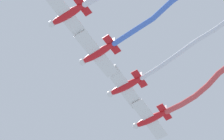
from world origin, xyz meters
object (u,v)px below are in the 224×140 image
airplane_lead (150,119)px  airplane_slot (67,15)px  airplane_right_wing (97,53)px  airplane_left_wing (125,87)px

airplane_lead → airplane_slot: airplane_slot is taller
airplane_right_wing → airplane_slot: bearing=90.1°
airplane_left_wing → airplane_right_wing: (6.66, -1.28, -0.30)m
airplane_left_wing → airplane_slot: 13.58m
airplane_left_wing → airplane_slot: bearing=87.5°
airplane_left_wing → airplane_right_wing: airplane_left_wing is taller
airplane_lead → airplane_right_wing: (13.33, -2.56, 0.00)m
airplane_left_wing → airplane_right_wing: 6.79m
airplane_lead → airplane_slot: size_ratio=1.00×
airplane_lead → airplane_left_wing: size_ratio=1.00×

